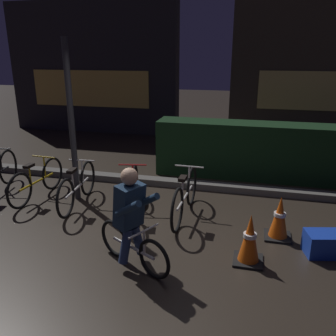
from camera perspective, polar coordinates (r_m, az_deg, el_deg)
ground_plane at (r=4.90m, az=-4.06°, el=-12.04°), size 40.00×40.00×0.00m
sidewalk_curb at (r=6.80m, az=1.63°, el=-2.48°), size 12.00×0.24×0.12m
hedge_row at (r=7.38m, az=17.03°, el=2.49°), size 4.80×0.70×1.12m
storefront_left at (r=11.67m, az=-12.13°, el=15.42°), size 5.45×0.54×3.94m
storefront_right at (r=11.38m, az=24.78°, el=15.29°), size 5.50×0.54×4.40m
street_post at (r=6.09m, az=-15.34°, el=7.04°), size 0.10×0.10×2.70m
parked_bike_left_mid at (r=6.59m, az=-20.44°, el=-1.95°), size 0.46×1.52×0.70m
parked_bike_center_left at (r=6.08m, az=-14.44°, el=-2.94°), size 0.46×1.57×0.72m
parked_bike_center_right at (r=5.66m, az=-6.00°, el=-4.02°), size 0.46×1.56×0.73m
parked_bike_right_mid at (r=5.47m, az=2.77°, el=-4.60°), size 0.46×1.64×0.76m
traffic_cone_near at (r=4.47m, az=13.07°, el=-11.18°), size 0.36×0.36×0.64m
traffic_cone_far at (r=5.12m, az=17.59°, el=-7.71°), size 0.36×0.36×0.62m
blue_crate at (r=4.99m, az=23.81°, el=-11.15°), size 0.50×0.41×0.30m
cyclist at (r=4.18m, az=-5.81°, el=-7.95°), size 1.07×0.67×1.25m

